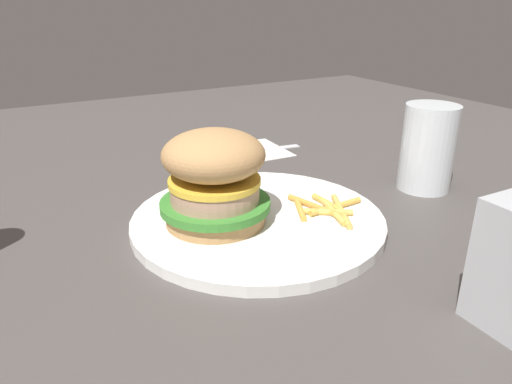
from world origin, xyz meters
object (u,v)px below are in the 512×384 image
Objects in this scene: plate at (256,222)px; napkin at (251,151)px; sandwich at (214,177)px; fork at (250,150)px; drink_glass at (427,152)px; fries_pile at (327,209)px.

plate reaches higher than napkin.
sandwich is (0.01, 0.04, 0.06)m from plate.
napkin is 0.63× the size of fork.
napkin is at bearing -36.69° from sandwich.
plate is 0.26m from drink_glass.
napkin is 0.97× the size of drink_glass.
fork is at bearing 25.90° from drink_glass.
plate is at bearing 152.06° from napkin.
sandwich reaches higher than fries_pile.
plate is 0.08m from fries_pile.
drink_glass is (-0.02, -0.30, -0.01)m from sandwich.
sandwich is at bearing 85.67° from drink_glass.
plate is 2.79× the size of fries_pile.
sandwich is at bearing 74.36° from plate.
plate is 2.37× the size of sandwich.
plate is 0.28m from fork.
fries_pile is 0.28m from napkin.
fork is (0.27, -0.05, -0.01)m from fries_pile.
napkin is (0.24, -0.13, -0.01)m from plate.
plate is 2.50× the size of drink_glass.
drink_glass is (0.02, -0.17, 0.04)m from fries_pile.
fries_pile is 0.90× the size of drink_glass.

